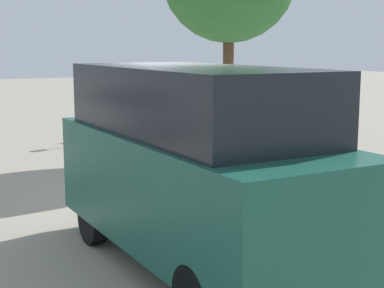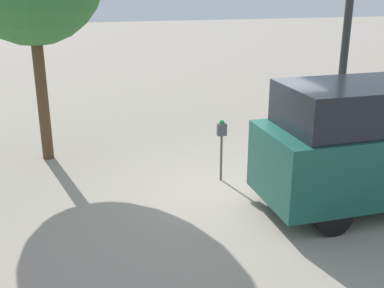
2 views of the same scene
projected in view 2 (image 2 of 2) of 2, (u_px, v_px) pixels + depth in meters
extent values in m
plane|color=gray|center=(234.00, 191.00, 9.86)|extent=(80.00, 80.00, 0.00)
cylinder|color=#4C4C4C|center=(221.00, 158.00, 10.26)|extent=(0.05, 0.05, 1.01)
cube|color=#47474C|center=(222.00, 129.00, 10.05)|extent=(0.21, 0.12, 0.26)
sphere|color=#14662D|center=(222.00, 123.00, 10.00)|extent=(0.11, 0.11, 0.11)
cube|color=beige|center=(335.00, 141.00, 12.00)|extent=(0.44, 0.44, 0.55)
cylinder|color=#2D2D2D|center=(348.00, 17.00, 11.01)|extent=(0.18, 0.18, 5.47)
cube|color=#195142|center=(381.00, 157.00, 9.00)|extent=(4.69, 1.97, 1.29)
cube|color=black|center=(383.00, 103.00, 8.63)|extent=(3.76, 1.80, 0.78)
cylinder|color=black|center=(290.00, 180.00, 9.57)|extent=(0.67, 0.24, 0.66)
cylinder|color=black|center=(333.00, 217.00, 8.12)|extent=(0.67, 0.24, 0.66)
cylinder|color=#513823|center=(42.00, 94.00, 11.17)|extent=(0.26, 0.26, 3.18)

